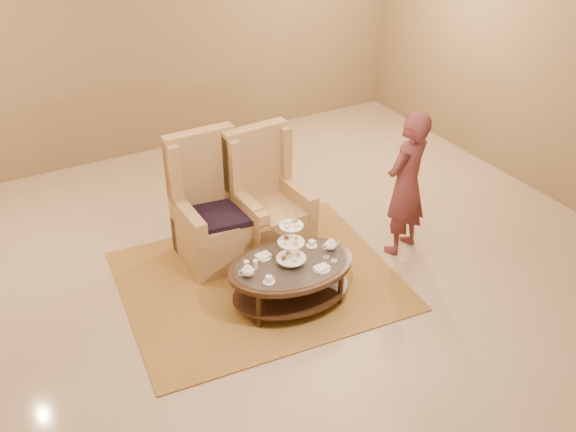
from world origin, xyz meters
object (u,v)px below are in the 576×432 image
armchair_left (212,217)px  person (406,184)px  tea_table (291,271)px  armchair_right (267,209)px

armchair_left → person: person is taller
armchair_left → person: 2.14m
armchair_left → person: size_ratio=0.86×
tea_table → armchair_right: size_ratio=0.97×
tea_table → person: bearing=13.8°
armchair_right → person: size_ratio=0.84×
armchair_right → armchair_left: bearing=166.6°
armchair_left → armchair_right: 0.63m
armchair_right → person: (1.28, -0.81, 0.36)m
armchair_right → person: person is taller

